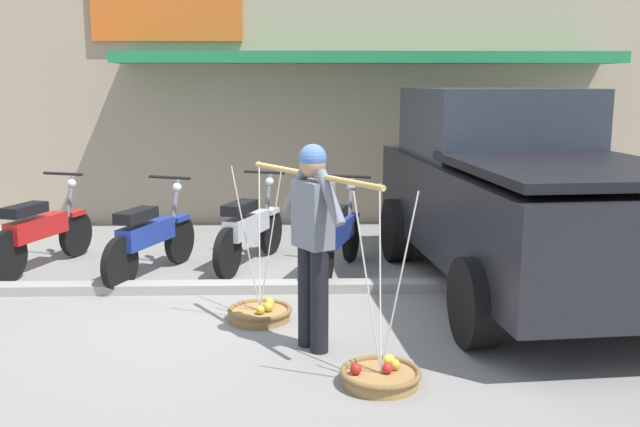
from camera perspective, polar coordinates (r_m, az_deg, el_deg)
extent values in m
plane|color=gray|center=(6.91, -5.69, -7.90)|extent=(90.00, 90.00, 0.00)
cube|color=gray|center=(7.56, -5.34, -5.86)|extent=(20.00, 0.24, 0.10)
cylinder|color=black|center=(5.80, -0.06, -7.03)|extent=(0.15, 0.15, 0.86)
cylinder|color=black|center=(5.94, -1.06, -6.59)|extent=(0.15, 0.15, 0.86)
cube|color=slate|center=(5.70, -0.58, -0.08)|extent=(0.35, 0.39, 0.54)
sphere|color=tan|center=(5.64, -0.58, 3.96)|extent=(0.21, 0.21, 0.21)
sphere|color=#4C70B2|center=(5.64, -0.58, 4.47)|extent=(0.22, 0.22, 0.22)
cylinder|color=slate|center=(5.48, 0.84, 1.28)|extent=(0.26, 0.33, 0.43)
cylinder|color=slate|center=(5.87, -1.90, 1.91)|extent=(0.26, 0.33, 0.43)
cylinder|color=tan|center=(5.65, -0.58, 3.11)|extent=(0.99, 1.49, 0.04)
cylinder|color=#9E7542|center=(5.35, 4.86, -13.03)|extent=(0.55, 0.55, 0.09)
torus|color=brown|center=(5.33, 4.87, -12.53)|extent=(0.60, 0.60, 0.05)
sphere|color=red|center=(5.32, 5.41, -12.21)|extent=(0.08, 0.08, 0.08)
sphere|color=yellow|center=(5.43, 5.54, -11.62)|extent=(0.10, 0.10, 0.10)
sphere|color=#B3201C|center=(5.28, 2.88, -12.29)|extent=(0.09, 0.09, 0.09)
sphere|color=gold|center=(5.38, 5.99, -11.92)|extent=(0.08, 0.08, 0.08)
cylinder|color=silver|center=(5.23, 4.83, -5.17)|extent=(0.01, 0.27, 1.36)
cylinder|color=silver|center=(5.03, 3.82, -5.78)|extent=(0.23, 0.14, 1.36)
cylinder|color=silver|center=(5.06, 6.32, -5.73)|extent=(0.23, 0.14, 1.36)
cylinder|color=#9E7542|center=(6.70, -4.82, -8.09)|extent=(0.55, 0.55, 0.09)
torus|color=brown|center=(6.68, -4.83, -7.68)|extent=(0.60, 0.60, 0.05)
sphere|color=gold|center=(6.73, -4.05, -7.21)|extent=(0.08, 0.08, 0.08)
sphere|color=gold|center=(6.78, -4.05, -7.05)|extent=(0.09, 0.09, 0.09)
sphere|color=gold|center=(6.57, -4.79, -7.68)|extent=(0.08, 0.08, 0.08)
sphere|color=gold|center=(6.63, -4.16, -7.44)|extent=(0.09, 0.09, 0.09)
cylinder|color=silver|center=(6.63, -4.86, -1.78)|extent=(0.01, 0.27, 1.36)
cylinder|color=silver|center=(6.45, -5.93, -2.15)|extent=(0.23, 0.14, 1.36)
cylinder|color=silver|center=(6.43, -3.97, -2.15)|extent=(0.23, 0.14, 1.36)
cylinder|color=black|center=(9.47, -18.92, -1.53)|extent=(0.26, 0.58, 0.58)
cylinder|color=black|center=(8.52, -23.73, -3.17)|extent=(0.26, 0.58, 0.58)
cube|color=red|center=(9.42, -19.02, 0.03)|extent=(0.22, 0.31, 0.06)
cube|color=red|center=(8.86, -21.68, -1.06)|extent=(0.47, 0.92, 0.24)
cube|color=black|center=(8.68, -22.52, 0.27)|extent=(0.38, 0.60, 0.12)
cylinder|color=slate|center=(9.32, -19.42, 0.70)|extent=(0.15, 0.30, 0.76)
cylinder|color=black|center=(9.20, -19.86, 3.01)|extent=(0.52, 0.20, 0.04)
sphere|color=silver|center=(9.35, -19.23, 2.29)|extent=(0.11, 0.11, 0.11)
cylinder|color=black|center=(8.79, -11.14, -2.05)|extent=(0.28, 0.57, 0.58)
cylinder|color=black|center=(7.78, -15.68, -3.92)|extent=(0.28, 0.57, 0.58)
cube|color=navy|center=(8.74, -11.20, -0.38)|extent=(0.23, 0.31, 0.06)
cube|color=navy|center=(8.15, -13.71, -1.58)|extent=(0.50, 0.91, 0.24)
cube|color=black|center=(7.95, -14.47, -0.14)|extent=(0.40, 0.60, 0.12)
cylinder|color=slate|center=(8.63, -11.56, 0.34)|extent=(0.16, 0.30, 0.76)
cylinder|color=black|center=(8.50, -11.93, 2.83)|extent=(0.52, 0.22, 0.04)
sphere|color=silver|center=(8.66, -11.36, 2.06)|extent=(0.11, 0.11, 0.11)
cylinder|color=black|center=(9.11, -3.96, -1.43)|extent=(0.28, 0.57, 0.58)
cylinder|color=black|center=(8.01, -7.39, -3.17)|extent=(0.28, 0.57, 0.58)
cube|color=silver|center=(9.06, -3.98, 0.19)|extent=(0.23, 0.31, 0.06)
cube|color=silver|center=(8.42, -5.87, -0.93)|extent=(0.50, 0.91, 0.24)
cube|color=black|center=(8.22, -6.43, 0.47)|extent=(0.40, 0.60, 0.12)
cylinder|color=slate|center=(8.95, -4.24, 0.89)|extent=(0.16, 0.30, 0.76)
cylinder|color=black|center=(8.82, -4.48, 3.30)|extent=(0.52, 0.22, 0.04)
sphere|color=silver|center=(8.98, -4.06, 2.54)|extent=(0.11, 0.11, 0.11)
cylinder|color=black|center=(8.74, 2.50, -1.93)|extent=(0.25, 0.58, 0.58)
cylinder|color=black|center=(7.57, 0.30, -3.90)|extent=(0.25, 0.58, 0.58)
cube|color=navy|center=(8.69, 2.52, -0.25)|extent=(0.22, 0.31, 0.06)
cube|color=navy|center=(8.01, 1.31, -1.48)|extent=(0.46, 0.92, 0.24)
cube|color=black|center=(7.79, 0.98, -0.02)|extent=(0.38, 0.60, 0.12)
cylinder|color=slate|center=(8.57, 2.37, 0.47)|extent=(0.15, 0.30, 0.76)
cylinder|color=black|center=(8.43, 2.26, 2.99)|extent=(0.53, 0.20, 0.04)
sphere|color=silver|center=(8.61, 2.51, 2.20)|extent=(0.11, 0.11, 0.11)
cube|color=black|center=(7.62, 15.67, 0.18)|extent=(2.30, 4.85, 0.96)
cube|color=#282D38|center=(8.28, 13.81, 7.07)|extent=(1.91, 2.03, 0.76)
cube|color=black|center=(6.58, 19.39, 3.48)|extent=(2.00, 2.50, 0.08)
cylinder|color=black|center=(8.79, 6.17, -1.31)|extent=(0.33, 0.78, 0.76)
cylinder|color=black|center=(9.39, 17.55, -0.98)|extent=(0.33, 0.78, 0.76)
cylinder|color=black|center=(6.08, 12.30, -6.96)|extent=(0.33, 0.78, 0.76)
cube|color=silver|center=(9.88, 10.39, 0.60)|extent=(0.44, 0.05, 0.12)
cube|color=tan|center=(13.44, 2.61, 10.24)|extent=(13.00, 5.00, 4.20)
cube|color=#237F47|center=(10.45, 3.89, 12.31)|extent=(7.15, 1.00, 0.16)
cube|color=#DB5B1E|center=(11.06, -12.16, 15.64)|extent=(2.20, 0.08, 0.90)
cube|color=black|center=(11.33, 13.44, 4.32)|extent=(1.10, 0.06, 2.00)
cube|color=olive|center=(9.46, 7.99, -1.86)|extent=(0.44, 0.36, 0.32)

